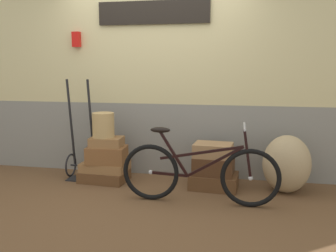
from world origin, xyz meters
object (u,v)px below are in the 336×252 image
Objects in this scene: bicycle at (199,173)px; suitcase_5 at (214,165)px; suitcase_1 at (105,166)px; suitcase_2 at (107,155)px; suitcase_0 at (104,176)px; suitcase_4 at (214,181)px; burlap_sack at (287,164)px; suitcase_6 at (213,150)px; wicker_basket at (103,125)px; luggage_trolley at (82,156)px; suitcase_3 at (107,142)px.

suitcase_5 is at bearing 76.94° from bicycle.
suitcase_2 is at bearing -38.30° from suitcase_1.
bicycle reaches higher than suitcase_1.
suitcase_4 reaches higher than suitcase_0.
suitcase_2 is 2.21m from burlap_sack.
suitcase_2 is 1.35m from suitcase_6.
wicker_basket is (0.00, -0.03, 0.55)m from suitcase_1.
bicycle is (1.28, -0.55, 0.15)m from suitcase_1.
suitcase_5 is 0.28× the size of bicycle.
luggage_trolley reaches higher than wicker_basket.
wicker_basket is at bearing 169.16° from suitcase_2.
suitcase_1 is 1.20× the size of suitcase_2.
suitcase_6 is 0.57m from bicycle.
wicker_basket is at bearing -174.35° from suitcase_6.
suitcase_6 is (1.39, -0.01, 0.28)m from suitcase_1.
bicycle is (-0.97, -0.55, -0.00)m from burlap_sack.
suitcase_0 is 1.29× the size of suitcase_6.
burlap_sack is (0.84, 0.01, 0.25)m from suitcase_4.
burlap_sack is at bearing 4.63° from suitcase_4.
luggage_trolley is at bearing 161.57° from suitcase_2.
suitcase_6 is at bearing 0.88° from wicker_basket.
suitcase_2 is 1.39m from suitcase_4.
suitcase_6 is 0.66× the size of burlap_sack.
suitcase_6 is 1.41m from wicker_basket.
suitcase_0 is 1.87× the size of wicker_basket.
suitcase_2 is (0.05, -0.02, 0.29)m from suitcase_0.
suitcase_0 is 2.27m from burlap_sack.
suitcase_2 is at bearing -7.96° from wicker_basket.
wicker_basket is at bearing -179.25° from burlap_sack.
suitcase_6 is at bearing 4.22° from suitcase_0.
suitcase_5 is at bearing -2.98° from luggage_trolley.
bicycle is (1.23, -0.51, -0.01)m from suitcase_2.
suitcase_0 is at bearing -174.86° from suitcase_6.
burlap_sack is at bearing -1.66° from luggage_trolley.
luggage_trolley is 2.61m from burlap_sack.
suitcase_2 is at bearing -174.09° from suitcase_6.
suitcase_0 is at bearing -175.01° from suitcase_5.
suitcase_5 is (1.36, 0.01, -0.24)m from suitcase_3.
suitcase_4 is 1.25× the size of suitcase_6.
wicker_basket is (-1.40, -0.01, 0.46)m from suitcase_5.
suitcase_2 is (0.04, -0.03, 0.16)m from suitcase_1.
suitcase_3 is (-0.00, 0.01, 0.17)m from suitcase_2.
suitcase_3 is at bearing -14.18° from luggage_trolley.
bicycle reaches higher than suitcase_0.
burlap_sack reaches higher than suitcase_1.
luggage_trolley is (-1.76, 0.08, 0.21)m from suitcase_4.
suitcase_2 is 1.36m from suitcase_5.
suitcase_5 is at bearing -2.01° from suitcase_3.
suitcase_2 is 0.28× the size of bicycle.
suitcase_0 is at bearing -115.11° from suitcase_1.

